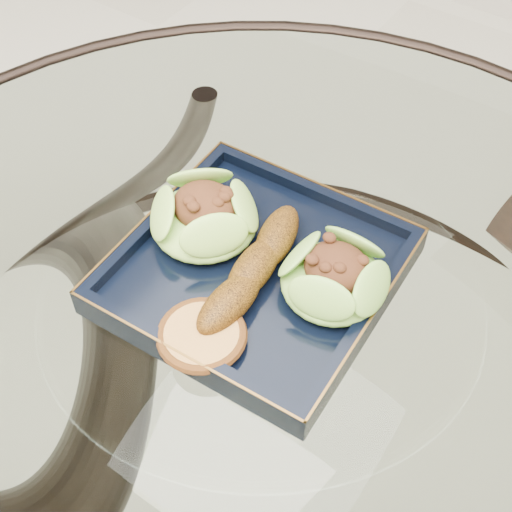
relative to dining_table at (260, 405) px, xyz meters
The scene contains 6 objects.
dining_table is the anchor object (origin of this frame).
navy_plate 0.18m from the dining_table, 128.50° to the left, with size 0.27×0.27×0.02m, color black.
lettuce_wrap_left 0.24m from the dining_table, 152.27° to the left, with size 0.11×0.11×0.04m, color #63A830.
lettuce_wrap_right 0.22m from the dining_table, 56.56° to the left, with size 0.11×0.11×0.04m, color #5E992C.
roasted_plantain 0.21m from the dining_table, 132.28° to the left, with size 0.18×0.04×0.03m, color #673C0A.
crumb_patty 0.20m from the dining_table, 117.55° to the right, with size 0.08×0.08×0.01m, color #C88C42.
Camera 1 is at (0.23, -0.34, 1.36)m, focal length 50.00 mm.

